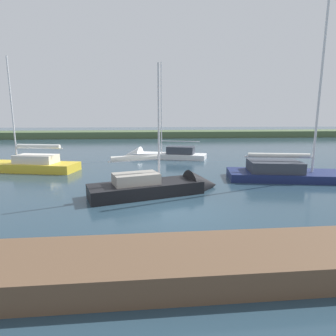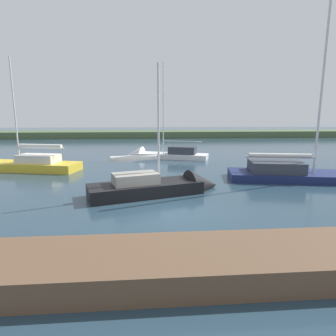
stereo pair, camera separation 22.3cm
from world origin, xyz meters
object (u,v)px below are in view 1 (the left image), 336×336
at_px(sailboat_mid_channel, 331,177).
at_px(sailboat_near_dock, 165,188).
at_px(sailboat_far_right, 12,167).
at_px(sailboat_behind_pier, 158,156).

xyz_separation_m(sailboat_mid_channel, sailboat_near_dock, (10.36, 1.82, -0.01)).
xyz_separation_m(sailboat_far_right, sailboat_behind_pier, (-11.04, -5.24, -0.05)).
bearing_deg(sailboat_behind_pier, sailboat_near_dock, 107.98).
height_order(sailboat_behind_pier, sailboat_near_dock, sailboat_behind_pier).
relative_size(sailboat_mid_channel, sailboat_far_right, 1.47).
bearing_deg(sailboat_far_right, sailboat_mid_channel, 179.41).
bearing_deg(sailboat_mid_channel, sailboat_behind_pier, 144.95).
xyz_separation_m(sailboat_mid_channel, sailboat_far_right, (21.08, -5.23, -0.02)).
xyz_separation_m(sailboat_behind_pier, sailboat_near_dock, (0.32, 12.29, 0.06)).
distance_m(sailboat_mid_channel, sailboat_behind_pier, 14.50).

